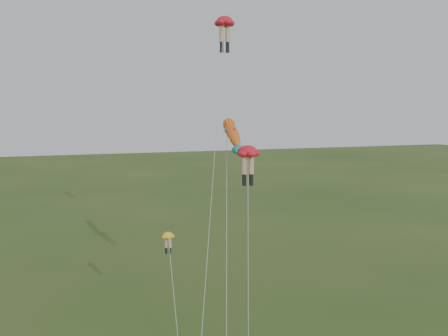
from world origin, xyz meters
name	(u,v)px	position (x,y,z in m)	size (l,w,h in m)	color
legs_kite_red_high	(224,27)	(4.78, 11.58, 22.83)	(6.73, 13.39, 23.73)	red
legs_kite_red_mid	(248,157)	(3.59, 3.04, 13.19)	(2.72, 5.79, 13.94)	red
legs_kite_yellow	(169,245)	(-1.50, 4.45, 7.27)	(1.60, 8.96, 8.05)	yellow
fish_kite	(232,134)	(3.24, 5.17, 14.57)	(3.34, 8.61, 15.93)	orange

